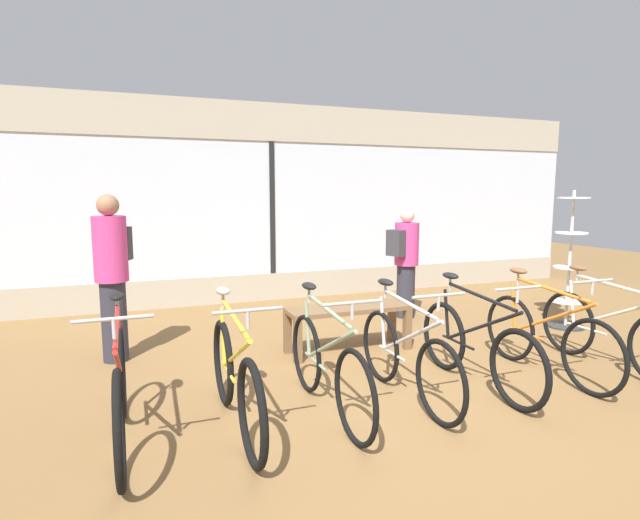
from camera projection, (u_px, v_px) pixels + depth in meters
ground_plane at (400, 393)px, 4.47m from camera, size 24.00×24.00×0.00m
shop_back_wall at (272, 201)px, 8.15m from camera, size 12.00×0.08×3.20m
bicycle_far_left at (120, 391)px, 3.50m from camera, size 0.46×1.78×1.05m
bicycle_left at (235, 379)px, 3.74m from camera, size 0.46×1.77×1.04m
bicycle_center_left at (327, 366)px, 4.03m from camera, size 0.46×1.74×1.03m
bicycle_center at (406, 357)px, 4.29m from camera, size 0.46×1.66×1.02m
bicycle_center_right at (476, 346)px, 4.58m from camera, size 0.46×1.74×1.03m
bicycle_right at (546, 336)px, 4.86m from camera, size 0.46×1.73×1.03m
bicycle_far_right at (610, 331)px, 5.04m from camera, size 0.46×1.76×1.03m
accessory_rack at (569, 272)px, 6.57m from camera, size 0.48×0.48×1.81m
display_bench at (348, 315)px, 5.60m from camera, size 1.40×0.44×0.51m
customer_near_rack at (405, 260)px, 7.08m from camera, size 0.55×0.44×1.55m
customer_by_window at (112, 272)px, 5.23m from camera, size 0.44×0.55×1.77m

